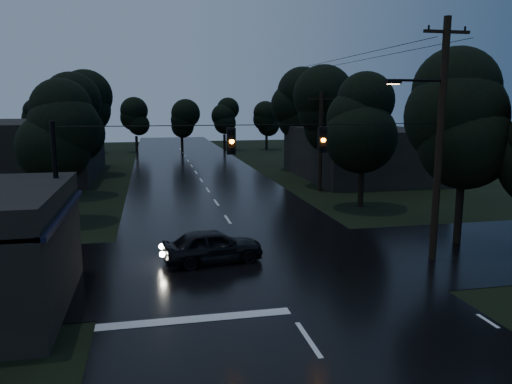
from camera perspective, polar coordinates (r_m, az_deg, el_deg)
name	(u,v)px	position (r m, az deg, el deg)	size (l,w,h in m)	color
main_road	(208,190)	(38.37, -5.53, 0.19)	(12.00, 120.00, 0.02)	black
cross_street	(257,263)	(21.07, 0.09, -8.15)	(60.00, 9.00, 0.02)	black
building_far_right	(359,153)	(45.58, 11.64, 4.40)	(10.00, 14.00, 4.40)	black
building_far_left	(38,149)	(48.74, -23.61, 4.48)	(10.00, 16.00, 5.00)	black
utility_pole_main	(438,136)	(21.92, 20.09, 5.99)	(3.50, 0.30, 10.00)	black
utility_pole_far	(321,140)	(37.79, 7.40, 5.93)	(2.00, 0.30, 7.50)	black
anchor_pole_left	(58,205)	(19.20, -21.70, -1.44)	(0.18, 0.18, 6.00)	black
span_signals	(277,139)	(19.20, 2.36, 6.04)	(15.00, 0.37, 1.12)	black
tree_corner_near	(466,117)	(24.98, 22.85, 7.94)	(4.48, 4.48, 9.44)	black
tree_left_a	(61,128)	(29.98, -21.36, 6.84)	(3.92, 3.92, 8.26)	black
tree_left_b	(71,117)	(37.96, -20.38, 8.03)	(4.20, 4.20, 8.85)	black
tree_left_c	(81,110)	(47.95, -19.41, 8.86)	(4.48, 4.48, 9.44)	black
tree_right_a	(363,119)	(32.38, 12.19, 8.17)	(4.20, 4.20, 8.85)	black
tree_right_b	(329,111)	(40.01, 8.29, 9.17)	(4.48, 4.48, 9.44)	black
tree_right_c	(299,105)	(49.69, 4.93, 9.85)	(4.76, 4.76, 10.03)	black
car	(213,246)	(21.08, -4.96, -6.15)	(1.69, 4.19, 1.43)	black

